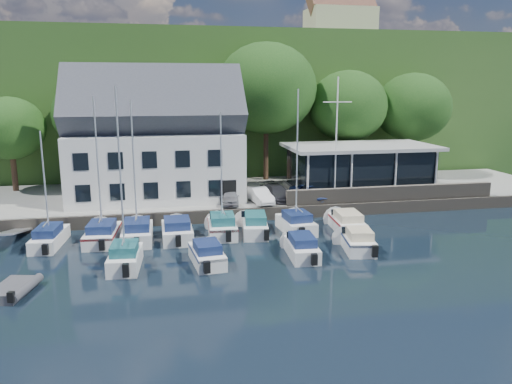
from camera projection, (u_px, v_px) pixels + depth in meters
ground at (286, 271)px, 28.35m from camera, size 180.00×180.00×0.00m
quay at (237, 197)px, 45.03m from camera, size 60.00×13.00×1.00m
quay_face at (250, 214)px, 38.80m from camera, size 60.00×0.30×1.00m
hillside at (196, 99)px, 86.11m from camera, size 160.00×75.00×16.00m
field_patch at (234, 53)px, 93.59m from camera, size 50.00×30.00×0.30m
farmhouse at (340, 21)px, 78.16m from camera, size 10.40×7.00×8.20m
harbor_building at (156, 146)px, 41.72m from camera, size 14.40×8.20×8.70m
club_pavilion at (359, 167)px, 45.14m from camera, size 13.20×7.20×4.10m
seawall at (392, 193)px, 41.23m from camera, size 18.00×0.50×1.20m
gangway at (17, 241)px, 33.85m from camera, size 1.20×6.00×1.40m
car_silver at (230, 197)px, 39.95m from camera, size 2.04×3.68×1.18m
car_white at (260, 195)px, 40.41m from camera, size 1.88×3.89×1.23m
car_dgrey at (276, 192)px, 41.45m from camera, size 2.69×4.61×1.25m
car_blue at (311, 191)px, 41.70m from camera, size 2.66×4.04×1.29m
flagpole at (336, 139)px, 40.71m from camera, size 2.41×0.20×10.03m
tree_0 at (11, 144)px, 44.27m from camera, size 6.15×6.15×8.40m
tree_1 at (94, 133)px, 46.24m from camera, size 7.38×7.38×10.08m
tree_2 at (202, 126)px, 47.57m from camera, size 8.09×8.09×11.06m
tree_3 at (266, 112)px, 49.14m from camera, size 9.85×9.85×13.47m
tree_4 at (347, 125)px, 50.65m from camera, size 7.94×7.94×10.85m
tree_5 at (412, 125)px, 51.69m from camera, size 7.76×7.76×10.60m
boat_r1_0 at (45, 183)px, 32.01m from camera, size 2.27×6.49×8.48m
boat_r1_1 at (99, 178)px, 32.66m from camera, size 2.63×6.16×8.86m
boat_r1_2 at (134, 173)px, 32.84m from camera, size 2.25×5.90×9.34m
boat_r1_3 at (177, 229)px, 34.05m from camera, size 2.24×5.71×1.53m
boat_r1_4 at (221, 168)px, 34.16m from camera, size 2.44×5.84×9.56m
boat_r1_5 at (255, 223)px, 35.52m from camera, size 2.73×6.56×1.49m
boat_r1_6 at (297, 169)px, 35.09m from camera, size 2.56×5.66×9.17m
boat_r1_7 at (347, 221)px, 36.29m from camera, size 2.56×6.56×1.42m
boat_r2_1 at (121, 189)px, 27.95m from camera, size 2.23×5.40×9.36m
boat_r2_2 at (207, 252)px, 29.47m from camera, size 2.33×5.41×1.39m
boat_r2_3 at (301, 245)px, 30.83m from camera, size 2.13×5.93×1.39m
boat_r2_4 at (358, 239)px, 31.76m from camera, size 2.67×5.16×1.47m
dinghy_1 at (12, 288)px, 25.13m from camera, size 2.49×3.43×0.72m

